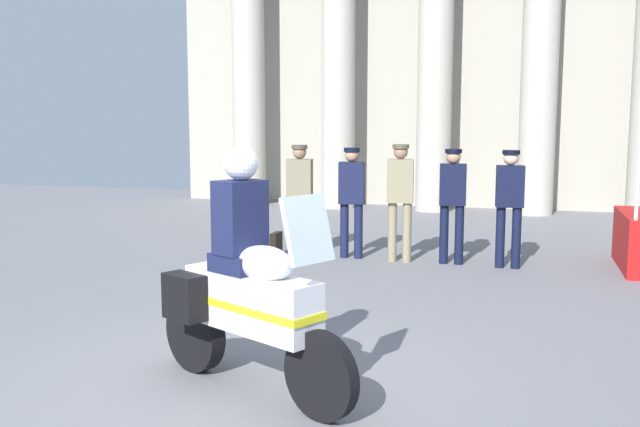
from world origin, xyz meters
TOP-DOWN VIEW (x-y plane):
  - ground_plane at (0.00, 0.00)m, footprint 28.98×28.98m
  - colonnade_backdrop at (0.09, 12.01)m, footprint 13.18×1.64m
  - officer_in_row_0 at (-1.18, 5.29)m, footprint 0.40×0.26m
  - officer_in_row_1 at (-0.39, 5.40)m, footprint 0.40×0.26m
  - officer_in_row_2 at (0.37, 5.31)m, footprint 0.40×0.26m
  - officer_in_row_3 at (1.12, 5.36)m, footprint 0.40×0.26m
  - officer_in_row_4 at (1.93, 5.28)m, footprint 0.40×0.26m
  - motorcycle_with_rider at (0.09, -0.07)m, footprint 1.91×1.15m
  - briefcase_on_ground at (-1.56, 5.27)m, footprint 0.10×0.32m

SIDE VIEW (x-z plane):
  - ground_plane at x=0.00m, z-range 0.00..0.00m
  - briefcase_on_ground at x=-1.56m, z-range 0.00..0.36m
  - motorcycle_with_rider at x=0.09m, z-range -0.16..1.74m
  - officer_in_row_1 at x=-0.39m, z-range 0.15..1.83m
  - officer_in_row_4 at x=1.93m, z-range 0.15..1.83m
  - officer_in_row_3 at x=1.12m, z-range 0.15..1.83m
  - officer_in_row_0 at x=-1.18m, z-range 0.15..1.87m
  - officer_in_row_2 at x=0.37m, z-range 0.16..1.90m
  - colonnade_backdrop at x=0.09m, z-range 0.17..7.70m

